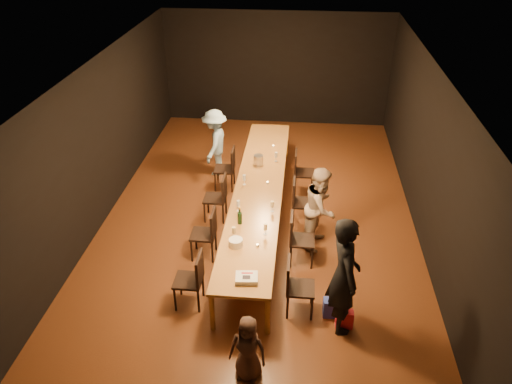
# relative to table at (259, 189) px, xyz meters

# --- Properties ---
(ground) EXTENTS (10.00, 10.00, 0.00)m
(ground) POSITION_rel_table_xyz_m (0.00, 0.00, -0.70)
(ground) COLOR #4B2612
(ground) RESTS_ON ground
(room_shell) EXTENTS (6.04, 10.04, 3.02)m
(room_shell) POSITION_rel_table_xyz_m (0.00, 0.00, 1.38)
(room_shell) COLOR black
(room_shell) RESTS_ON ground
(table) EXTENTS (0.90, 6.00, 0.75)m
(table) POSITION_rel_table_xyz_m (0.00, 0.00, 0.00)
(table) COLOR olive
(table) RESTS_ON ground
(chair_right_0) EXTENTS (0.42, 0.42, 0.93)m
(chair_right_0) POSITION_rel_table_xyz_m (0.85, -2.40, -0.24)
(chair_right_0) COLOR black
(chair_right_0) RESTS_ON ground
(chair_right_1) EXTENTS (0.42, 0.42, 0.93)m
(chair_right_1) POSITION_rel_table_xyz_m (0.85, -1.20, -0.24)
(chair_right_1) COLOR black
(chair_right_1) RESTS_ON ground
(chair_right_2) EXTENTS (0.42, 0.42, 0.93)m
(chair_right_2) POSITION_rel_table_xyz_m (0.85, 0.00, -0.24)
(chair_right_2) COLOR black
(chair_right_2) RESTS_ON ground
(chair_right_3) EXTENTS (0.42, 0.42, 0.93)m
(chair_right_3) POSITION_rel_table_xyz_m (0.85, 1.20, -0.24)
(chair_right_3) COLOR black
(chair_right_3) RESTS_ON ground
(chair_left_0) EXTENTS (0.42, 0.42, 0.93)m
(chair_left_0) POSITION_rel_table_xyz_m (-0.85, -2.40, -0.24)
(chair_left_0) COLOR black
(chair_left_0) RESTS_ON ground
(chair_left_1) EXTENTS (0.42, 0.42, 0.93)m
(chair_left_1) POSITION_rel_table_xyz_m (-0.85, -1.20, -0.24)
(chair_left_1) COLOR black
(chair_left_1) RESTS_ON ground
(chair_left_2) EXTENTS (0.42, 0.42, 0.93)m
(chair_left_2) POSITION_rel_table_xyz_m (-0.85, 0.00, -0.24)
(chair_left_2) COLOR black
(chair_left_2) RESTS_ON ground
(chair_left_3) EXTENTS (0.42, 0.42, 0.93)m
(chair_left_3) POSITION_rel_table_xyz_m (-0.85, 1.20, -0.24)
(chair_left_3) COLOR black
(chair_left_3) RESTS_ON ground
(woman_birthday) EXTENTS (0.59, 0.76, 1.86)m
(woman_birthday) POSITION_rel_table_xyz_m (1.43, -2.62, 0.23)
(woman_birthday) COLOR black
(woman_birthday) RESTS_ON ground
(woman_tan) EXTENTS (0.77, 0.88, 1.53)m
(woman_tan) POSITION_rel_table_xyz_m (1.15, -0.62, 0.06)
(woman_tan) COLOR beige
(woman_tan) RESTS_ON ground
(man_blue) EXTENTS (0.66, 1.03, 1.51)m
(man_blue) POSITION_rel_table_xyz_m (-1.15, 1.85, 0.05)
(man_blue) COLOR #92BDE2
(man_blue) RESTS_ON ground
(child) EXTENTS (0.53, 0.39, 0.99)m
(child) POSITION_rel_table_xyz_m (0.20, -3.66, -0.21)
(child) COLOR #432D26
(child) RESTS_ON ground
(gift_bag_red) EXTENTS (0.25, 0.14, 0.30)m
(gift_bag_red) POSITION_rel_table_xyz_m (1.51, -2.67, -0.55)
(gift_bag_red) COLOR red
(gift_bag_red) RESTS_ON ground
(gift_bag_blue) EXTENTS (0.25, 0.18, 0.31)m
(gift_bag_blue) POSITION_rel_table_xyz_m (1.33, -2.45, -0.55)
(gift_bag_blue) COLOR #2A3DB6
(gift_bag_blue) RESTS_ON ground
(birthday_cake) EXTENTS (0.34, 0.28, 0.08)m
(birthday_cake) POSITION_rel_table_xyz_m (0.07, -2.64, 0.08)
(birthday_cake) COLOR white
(birthday_cake) RESTS_ON table
(plate_stack) EXTENTS (0.27, 0.27, 0.12)m
(plate_stack) POSITION_rel_table_xyz_m (-0.19, -1.86, 0.11)
(plate_stack) COLOR white
(plate_stack) RESTS_ON table
(champagne_bottle) EXTENTS (0.09, 0.09, 0.32)m
(champagne_bottle) POSITION_rel_table_xyz_m (-0.20, -1.23, 0.21)
(champagne_bottle) COLOR black
(champagne_bottle) RESTS_ON table
(ice_bucket) EXTENTS (0.20, 0.20, 0.21)m
(ice_bucket) POSITION_rel_table_xyz_m (-0.09, 0.90, 0.15)
(ice_bucket) COLOR #B4B4B9
(ice_bucket) RESTS_ON table
(wineglass_0) EXTENTS (0.06, 0.06, 0.21)m
(wineglass_0) POSITION_rel_table_xyz_m (-0.25, -1.65, 0.15)
(wineglass_0) COLOR beige
(wineglass_0) RESTS_ON table
(wineglass_1) EXTENTS (0.06, 0.06, 0.21)m
(wineglass_1) POSITION_rel_table_xyz_m (0.25, -1.51, 0.15)
(wineglass_1) COLOR beige
(wineglass_1) RESTS_ON table
(wineglass_2) EXTENTS (0.06, 0.06, 0.21)m
(wineglass_2) POSITION_rel_table_xyz_m (-0.28, -0.85, 0.15)
(wineglass_2) COLOR silver
(wineglass_2) RESTS_ON table
(wineglass_3) EXTENTS (0.06, 0.06, 0.21)m
(wineglass_3) POSITION_rel_table_xyz_m (0.31, -0.82, 0.15)
(wineglass_3) COLOR beige
(wineglass_3) RESTS_ON table
(wineglass_4) EXTENTS (0.06, 0.06, 0.21)m
(wineglass_4) POSITION_rel_table_xyz_m (-0.28, 0.07, 0.15)
(wineglass_4) COLOR silver
(wineglass_4) RESTS_ON table
(wineglass_5) EXTENTS (0.06, 0.06, 0.21)m
(wineglass_5) POSITION_rel_table_xyz_m (0.25, 1.09, 0.15)
(wineglass_5) COLOR silver
(wineglass_5) RESTS_ON table
(tealight_near) EXTENTS (0.05, 0.05, 0.03)m
(tealight_near) POSITION_rel_table_xyz_m (0.15, -1.83, 0.06)
(tealight_near) COLOR #B2B7B2
(tealight_near) RESTS_ON table
(tealight_mid) EXTENTS (0.05, 0.05, 0.03)m
(tealight_mid) POSITION_rel_table_xyz_m (0.15, 0.16, 0.06)
(tealight_mid) COLOR #B2B7B2
(tealight_mid) RESTS_ON table
(tealight_far) EXTENTS (0.05, 0.05, 0.03)m
(tealight_far) POSITION_rel_table_xyz_m (0.15, 1.77, 0.06)
(tealight_far) COLOR #B2B7B2
(tealight_far) RESTS_ON table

